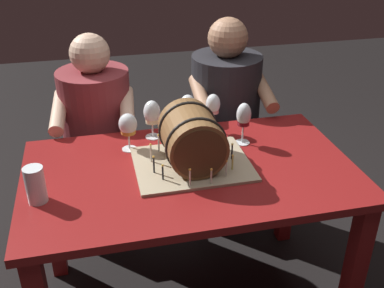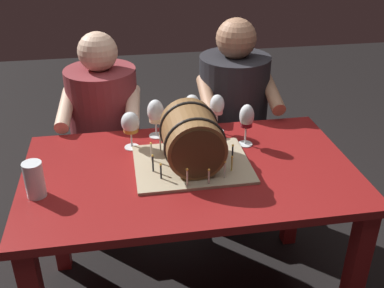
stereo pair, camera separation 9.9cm
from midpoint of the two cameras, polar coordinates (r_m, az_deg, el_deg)
dining_table at (r=1.95m, az=1.21°, el=-6.05°), size 1.36×0.80×0.75m
barrel_cake at (r=1.86m, az=1.52°, el=0.41°), size 0.48×0.38×0.26m
wine_glass_empty at (r=2.14m, az=1.32°, el=4.79°), size 0.07×0.07×0.18m
wine_glass_white at (r=2.10m, az=-3.20°, el=3.85°), size 0.08×0.08×0.18m
wine_glass_amber at (r=2.00m, az=-6.27°, el=2.46°), size 0.08×0.08×0.17m
wine_glass_red at (r=2.03m, az=8.19°, el=3.19°), size 0.07×0.07×0.20m
wine_glass_rose at (r=2.14m, az=4.47°, el=4.65°), size 0.07×0.07×0.19m
beer_pint at (r=1.77m, az=-17.49°, el=-4.37°), size 0.07×0.07×0.14m
person_seated_left at (r=2.54m, az=-9.48°, el=0.13°), size 0.43×0.51×1.16m
person_seated_right at (r=2.61m, az=6.09°, el=1.88°), size 0.42×0.49×1.20m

